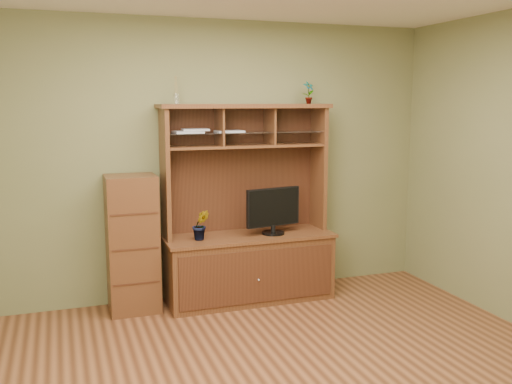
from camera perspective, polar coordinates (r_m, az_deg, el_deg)
name	(u,v)px	position (r m, az deg, el deg)	size (l,w,h in m)	color
room	(292,190)	(3.74, 3.66, 0.19)	(4.54, 4.04, 2.74)	#4F2916
media_hutch	(248,247)	(5.58, -0.82, -5.49)	(1.66, 0.61, 1.90)	#462614
monitor	(273,210)	(5.50, 1.74, -1.80)	(0.57, 0.22, 0.45)	black
orchid_plant	(201,225)	(5.31, -5.54, -3.29)	(0.16, 0.13, 0.28)	#32511B
top_plant	(309,93)	(5.72, 5.28, 9.88)	(0.12, 0.08, 0.22)	#2B6824
reed_diffuser	(176,93)	(5.31, -8.00, 9.80)	(0.05, 0.05, 0.26)	silver
magazines	(204,131)	(5.37, -5.25, 6.09)	(0.67, 0.22, 0.04)	silver
side_cabinet	(133,244)	(5.37, -12.25, -5.08)	(0.45, 0.41, 1.27)	#462614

